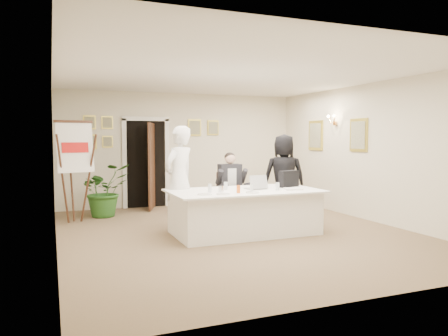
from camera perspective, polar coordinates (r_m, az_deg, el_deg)
floor at (r=7.91m, az=1.53°, el=-8.40°), size 7.00×7.00×0.00m
ceiling at (r=7.80m, az=1.57°, el=12.12°), size 6.00×7.00×0.02m
wall_back at (r=11.03m, az=-5.63°, el=2.43°), size 6.00×0.10×2.80m
wall_front at (r=4.72m, az=18.51°, el=0.18°), size 6.00×0.10×2.80m
wall_left at (r=7.11m, az=-21.29°, el=1.32°), size 0.10×7.00×2.80m
wall_right at (r=9.33m, az=18.76°, el=1.96°), size 0.10×7.00×2.80m
doorway at (r=10.66m, az=-9.91°, el=0.42°), size 1.14×0.86×2.20m
pictures_back_wall at (r=10.81m, az=-9.70°, el=4.75°), size 3.40×0.06×0.80m
pictures_right_wall at (r=10.25m, az=14.32°, el=4.17°), size 0.06×2.20×0.80m
wall_sconce at (r=10.21m, az=14.03°, el=6.14°), size 0.20×0.30×0.24m
conference_table at (r=7.75m, az=2.69°, el=-5.69°), size 2.65×1.41×0.78m
seated_man at (r=8.79m, az=0.88°, el=-2.46°), size 0.69×0.72×1.42m
flip_chart at (r=9.09m, az=-18.97°, el=-1.13°), size 0.72×0.49×1.99m
standing_man at (r=7.93m, az=-5.88°, el=-1.41°), size 0.83×0.77×1.91m
standing_woman at (r=9.23m, az=7.84°, el=-1.09°), size 1.03×0.89×1.77m
potted_palm at (r=9.72m, az=-15.36°, el=-2.82°), size 1.27×1.19×1.14m
laptop at (r=7.86m, az=4.14°, el=-1.73°), size 0.39×0.41×0.28m
laptop_bag at (r=8.25m, az=8.47°, el=-1.40°), size 0.45×0.25×0.31m
paper_stack at (r=7.82m, az=9.05°, el=-2.72°), size 0.34×0.27×0.03m
plate_left at (r=7.06m, az=-2.55°, el=-3.45°), size 0.28×0.28×0.01m
plate_mid at (r=7.09m, az=-0.11°, el=-3.42°), size 0.25×0.25×0.01m
plate_near at (r=7.31m, az=3.75°, el=-3.20°), size 0.26×0.26×0.01m
glass_a at (r=7.39m, az=-1.87°, el=-2.63°), size 0.08×0.08×0.14m
glass_b at (r=7.38m, az=3.65°, el=-2.65°), size 0.06×0.06×0.14m
glass_c at (r=7.69m, az=6.99°, el=-2.40°), size 0.08×0.08×0.14m
glass_d at (r=7.74m, az=0.25°, el=-2.33°), size 0.08×0.08×0.14m
oj_glass at (r=7.26m, az=1.89°, el=-2.79°), size 0.07×0.07×0.13m
steel_jug at (r=7.39m, az=-0.37°, el=-2.74°), size 0.11×0.11×0.11m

